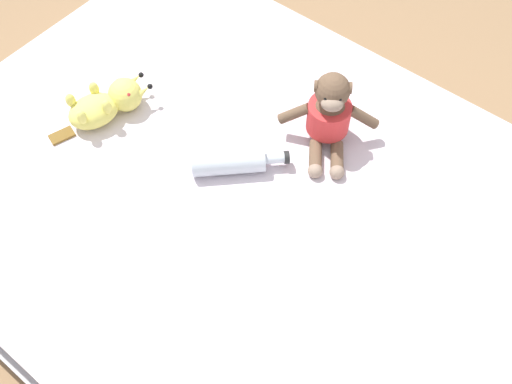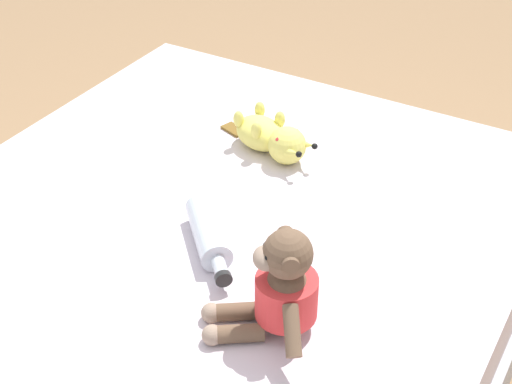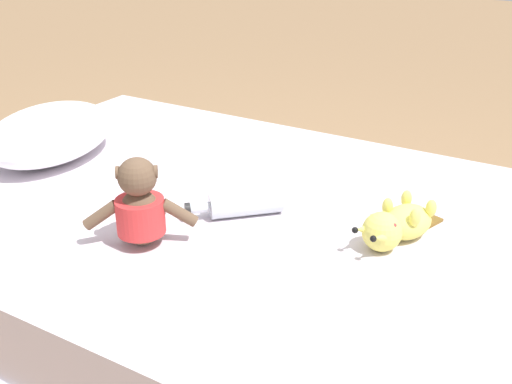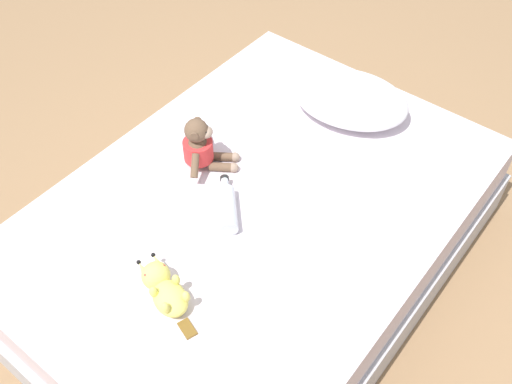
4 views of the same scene
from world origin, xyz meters
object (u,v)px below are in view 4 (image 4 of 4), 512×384
plush_yellow_creature (164,288)px  glass_bottle (227,208)px  bed (256,235)px  plush_monkey (201,147)px  pillow (350,98)px

plush_yellow_creature → glass_bottle: size_ratio=1.42×
bed → plush_yellow_creature: plush_yellow_creature is taller
bed → plush_yellow_creature: bearing=-87.0°
plush_yellow_creature → glass_bottle: 0.42m
plush_yellow_creature → glass_bottle: bearing=99.9°
bed → plush_monkey: plush_monkey is taller
bed → glass_bottle: (-0.04, -0.12, 0.26)m
pillow → plush_monkey: size_ratio=2.32×
plush_monkey → plush_yellow_creature: 0.64m
plush_monkey → pillow: bearing=65.4°
bed → plush_monkey: 0.44m
plush_monkey → glass_bottle: 0.30m
pillow → plush_monkey: plush_monkey is taller
pillow → glass_bottle: 0.79m
pillow → glass_bottle: pillow is taller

